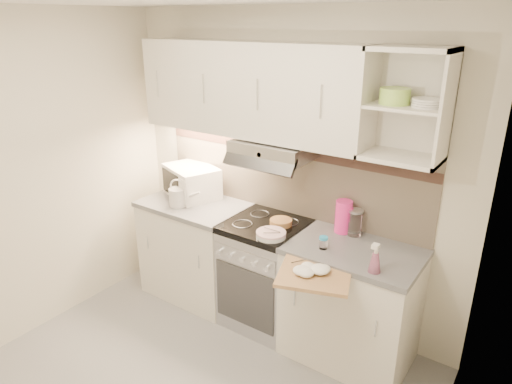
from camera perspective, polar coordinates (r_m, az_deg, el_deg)
room_shell at (r=2.78m, az=-7.02°, el=4.54°), size 3.04×2.84×2.52m
base_cabinet_left at (r=4.21m, az=-7.40°, el=-7.25°), size 0.90×0.60×0.86m
worktop_left at (r=4.02m, az=-7.70°, el=-1.58°), size 0.92×0.62×0.04m
base_cabinet_right at (r=3.52m, az=11.71°, el=-13.75°), size 0.90×0.60×0.86m
worktop_right at (r=3.29m, az=12.28°, el=-7.26°), size 0.92×0.62×0.04m
electric_range at (r=3.80m, az=1.19°, el=-10.07°), size 0.60×0.60×0.90m
microwave at (r=4.13m, az=-8.07°, el=1.33°), size 0.58×0.51×0.27m
watering_can at (r=3.93m, az=-9.65°, el=-0.55°), size 0.28×0.16×0.24m
plate_stack at (r=3.36m, az=1.89°, el=-5.31°), size 0.22×0.22×0.05m
bread_loaf at (r=3.56m, az=3.14°, el=-3.78°), size 0.17×0.17×0.04m
pink_pitcher at (r=3.45m, az=10.89°, el=-3.04°), size 0.13×0.12×0.25m
glass_jar at (r=3.43m, az=12.28°, el=-3.74°), size 0.11×0.11×0.20m
spice_jar at (r=3.22m, az=8.42°, el=-6.27°), size 0.06×0.06×0.09m
spray_bottle at (r=2.99m, az=14.67°, el=-8.22°), size 0.08×0.08×0.21m
cutting_board at (r=2.98m, az=7.34°, el=-10.18°), size 0.56×0.53×0.02m
dish_towel at (r=2.96m, az=7.43°, el=-9.54°), size 0.27×0.24×0.06m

